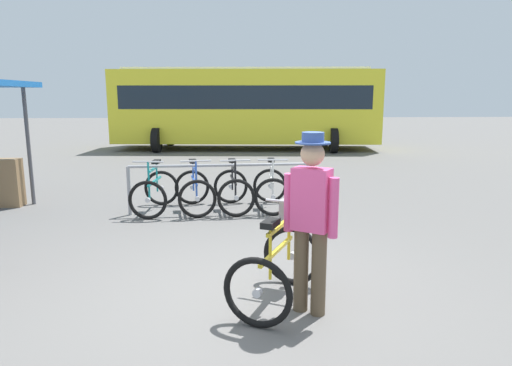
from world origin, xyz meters
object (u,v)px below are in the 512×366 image
at_px(racked_bike_blue, 195,191).
at_px(bus_distant, 246,104).
at_px(racked_bike_teal, 155,192).
at_px(racked_bike_black, 233,190).
at_px(featured_bicycle, 281,253).
at_px(racked_bike_white, 271,189).
at_px(person_with_featured_bike, 311,217).

height_order(racked_bike_blue, bus_distant, bus_distant).
distance_m(racked_bike_teal, racked_bike_black, 1.40).
bearing_deg(racked_bike_black, featured_bicycle, -83.00).
bearing_deg(featured_bicycle, racked_bike_black, 97.00).
relative_size(featured_bicycle, bus_distant, 0.12).
bearing_deg(racked_bike_white, racked_bike_black, -176.84).
bearing_deg(racked_bike_blue, bus_distant, 82.67).
height_order(racked_bike_blue, racked_bike_white, same).
height_order(featured_bicycle, person_with_featured_bike, person_with_featured_bike).
distance_m(racked_bike_black, person_with_featured_bike, 4.14).
bearing_deg(racked_bike_black, bus_distant, 86.72).
relative_size(racked_bike_black, featured_bicycle, 0.93).
relative_size(racked_bike_white, featured_bicycle, 0.90).
height_order(racked_bike_blue, person_with_featured_bike, person_with_featured_bike).
bearing_deg(racked_bike_white, racked_bike_teal, -176.84).
bearing_deg(racked_bike_white, racked_bike_blue, -176.84).
relative_size(racked_bike_blue, featured_bicycle, 0.96).
distance_m(racked_bike_teal, racked_bike_blue, 0.70).
height_order(racked_bike_black, bus_distant, bus_distant).
distance_m(racked_bike_white, bus_distant, 9.78).
bearing_deg(bus_distant, person_with_featured_bike, -89.40).
xyz_separation_m(racked_bike_black, featured_bicycle, (0.46, -3.73, 0.12)).
xyz_separation_m(racked_bike_blue, racked_bike_white, (1.40, 0.08, -0.00)).
bearing_deg(racked_bike_black, racked_bike_teal, -176.84).
bearing_deg(person_with_featured_bike, racked_bike_black, 99.83).
xyz_separation_m(racked_bike_teal, racked_bike_blue, (0.70, 0.04, 0.00)).
xyz_separation_m(racked_bike_blue, bus_distant, (1.26, 9.76, 1.37)).
bearing_deg(racked_bike_blue, racked_bike_black, 3.16).
xyz_separation_m(racked_bike_teal, racked_bike_black, (1.40, 0.08, -0.00)).
bearing_deg(racked_bike_teal, racked_bike_white, 3.16).
bearing_deg(racked_bike_blue, person_with_featured_bike, -70.73).
height_order(racked_bike_teal, racked_bike_white, same).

